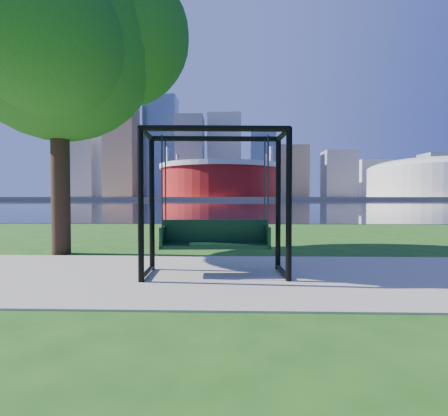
{
  "coord_description": "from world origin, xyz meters",
  "views": [
    {
      "loc": [
        -0.0,
        -6.73,
        1.41
      ],
      "look_at": [
        -0.21,
        0.0,
        1.22
      ],
      "focal_mm": 28.0,
      "sensor_mm": 36.0,
      "label": 1
    }
  ],
  "objects": [
    {
      "name": "ground",
      "position": [
        0.0,
        0.0,
        0.0
      ],
      "size": [
        900.0,
        900.0,
        0.0
      ],
      "primitive_type": "plane",
      "color": "#1E5114",
      "rests_on": "ground"
    },
    {
      "name": "path",
      "position": [
        0.0,
        -0.5,
        0.01
      ],
      "size": [
        120.0,
        4.0,
        0.03
      ],
      "primitive_type": "cube",
      "color": "#9E937F",
      "rests_on": "ground"
    },
    {
      "name": "river",
      "position": [
        0.0,
        102.0,
        0.01
      ],
      "size": [
        900.0,
        180.0,
        0.02
      ],
      "primitive_type": "cube",
      "color": "black",
      "rests_on": "ground"
    },
    {
      "name": "far_bank",
      "position": [
        0.0,
        306.0,
        1.0
      ],
      "size": [
        900.0,
        228.0,
        2.0
      ],
      "primitive_type": "cube",
      "color": "#937F60",
      "rests_on": "ground"
    },
    {
      "name": "stadium",
      "position": [
        -10.0,
        235.0,
        14.23
      ],
      "size": [
        83.0,
        83.0,
        32.0
      ],
      "color": "maroon",
      "rests_on": "far_bank"
    },
    {
      "name": "arena",
      "position": [
        135.0,
        235.0,
        15.87
      ],
      "size": [
        84.0,
        84.0,
        26.56
      ],
      "color": "beige",
      "rests_on": "far_bank"
    },
    {
      "name": "skyline",
      "position": [
        -4.27,
        319.39,
        35.89
      ],
      "size": [
        392.0,
        66.0,
        96.5
      ],
      "color": "gray",
      "rests_on": "far_bank"
    },
    {
      "name": "swing",
      "position": [
        -0.35,
        -0.48,
        1.26
      ],
      "size": [
        2.59,
        1.23,
        2.6
      ],
      "rotation": [
        0.0,
        0.0,
        0.05
      ],
      "color": "black",
      "rests_on": "ground"
    },
    {
      "name": "park_tree",
      "position": [
        -4.4,
        1.91,
        5.42
      ],
      "size": [
        6.28,
        5.68,
        7.8
      ],
      "color": "black",
      "rests_on": "ground"
    }
  ]
}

